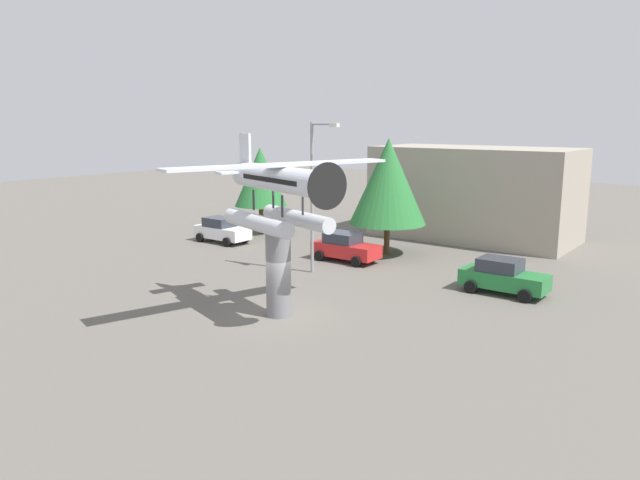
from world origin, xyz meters
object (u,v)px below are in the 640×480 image
object	(u,v)px
streetlight_primary	(315,188)
car_mid_red	(345,247)
tree_east	(388,181)
storefront_building	(474,193)
car_far_green	(503,276)
display_pedestal	(278,273)
car_near_white	(222,230)
floatplane_monument	(279,190)
tree_west	(260,177)

from	to	relation	value
streetlight_primary	car_mid_red	bearing A→B (deg)	94.93
streetlight_primary	tree_east	world-z (taller)	streetlight_primary
car_mid_red	storefront_building	xyz separation A→B (m)	(3.24, 11.62, 2.42)
car_far_green	streetlight_primary	bearing A→B (deg)	-166.67
car_mid_red	display_pedestal	bearing A→B (deg)	-70.48
car_near_white	storefront_building	xyz separation A→B (m)	(13.52, 12.11, 2.42)
car_near_white	car_far_green	distance (m)	20.57
car_far_green	streetlight_primary	distance (m)	11.00
car_near_white	tree_east	world-z (taller)	tree_east
car_near_white	tree_east	xyz separation A→B (m)	(11.32, 3.69, 3.82)
display_pedestal	storefront_building	xyz separation A→B (m)	(-0.44, 22.00, 1.35)
floatplane_monument	tree_west	xyz separation A→B (m)	(-14.16, 14.13, -1.26)
car_near_white	streetlight_primary	xyz separation A→B (m)	(10.58, -2.91, 3.96)
car_near_white	streetlight_primary	distance (m)	11.66
car_mid_red	streetlight_primary	distance (m)	5.23
display_pedestal	car_mid_red	distance (m)	11.07
car_near_white	car_mid_red	distance (m)	10.30
car_far_green	tree_east	distance (m)	10.86
floatplane_monument	car_mid_red	bearing A→B (deg)	127.85
display_pedestal	car_far_green	size ratio (longest dim) A/B	0.93
car_near_white	storefront_building	size ratio (longest dim) A/B	0.30
floatplane_monument	car_near_white	world-z (taller)	floatplane_monument
car_near_white	streetlight_primary	size ratio (longest dim) A/B	0.50
car_near_white	floatplane_monument	bearing A→B (deg)	-35.17
car_near_white	tree_west	distance (m)	5.42
streetlight_primary	storefront_building	bearing A→B (deg)	78.90
streetlight_primary	tree_west	world-z (taller)	streetlight_primary
storefront_building	tree_west	world-z (taller)	storefront_building
tree_east	car_mid_red	bearing A→B (deg)	-108.04
display_pedestal	streetlight_primary	size ratio (longest dim) A/B	0.47
display_pedestal	tree_east	bearing A→B (deg)	101.01
display_pedestal	car_mid_red	world-z (taller)	display_pedestal
car_near_white	car_mid_red	world-z (taller)	same
tree_west	car_mid_red	bearing A→B (deg)	-19.67
floatplane_monument	tree_east	size ratio (longest dim) A/B	1.38
car_near_white	tree_east	bearing A→B (deg)	18.05
floatplane_monument	car_mid_red	xyz separation A→B (m)	(-3.81, 10.42, -4.69)
car_far_green	streetlight_primary	world-z (taller)	streetlight_primary
storefront_building	tree_west	distance (m)	15.76
display_pedestal	floatplane_monument	distance (m)	3.63
car_far_green	storefront_building	size ratio (longest dim) A/B	0.30
car_near_white	car_far_green	size ratio (longest dim) A/B	1.00
car_near_white	tree_west	xyz separation A→B (m)	(-0.07, 4.20, 3.43)
floatplane_monument	storefront_building	bearing A→B (deg)	109.26
floatplane_monument	streetlight_primary	distance (m)	7.88
floatplane_monument	streetlight_primary	world-z (taller)	streetlight_primary
car_near_white	streetlight_primary	bearing A→B (deg)	-15.39
tree_west	tree_east	distance (m)	11.41
car_near_white	storefront_building	distance (m)	18.31
storefront_building	streetlight_primary	bearing A→B (deg)	-101.10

